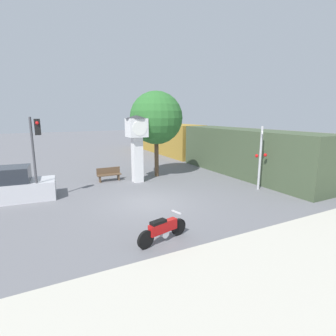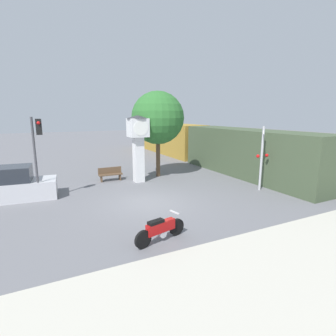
% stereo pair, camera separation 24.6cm
% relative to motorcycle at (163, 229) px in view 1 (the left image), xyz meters
% --- Properties ---
extents(ground_plane, '(120.00, 120.00, 0.00)m').
position_rel_motorcycle_xyz_m(ground_plane, '(1.19, 4.08, -0.46)').
color(ground_plane, slate).
extents(sidewalk_strip, '(36.00, 6.00, 0.10)m').
position_rel_motorcycle_xyz_m(sidewalk_strip, '(1.19, -4.00, -0.41)').
color(sidewalk_strip, '#BCB7A8').
rests_on(sidewalk_strip, ground_plane).
extents(motorcycle, '(2.14, 0.72, 0.96)m').
position_rel_motorcycle_xyz_m(motorcycle, '(0.00, 0.00, 0.00)').
color(motorcycle, black).
rests_on(motorcycle, ground_plane).
extents(clock_tower, '(1.43, 1.43, 4.42)m').
position_rel_motorcycle_xyz_m(clock_tower, '(2.23, 8.41, 2.49)').
color(clock_tower, white).
rests_on(clock_tower, ground_plane).
extents(freight_train, '(2.80, 26.16, 3.40)m').
position_rel_motorcycle_xyz_m(freight_train, '(10.14, 13.24, 1.24)').
color(freight_train, '#425138').
rests_on(freight_train, ground_plane).
extents(traffic_light, '(0.50, 0.35, 4.36)m').
position_rel_motorcycle_xyz_m(traffic_light, '(-3.73, 6.88, 2.53)').
color(traffic_light, '#47474C').
rests_on(traffic_light, ground_plane).
extents(railroad_crossing_signal, '(0.90, 0.82, 3.81)m').
position_rel_motorcycle_xyz_m(railroad_crossing_signal, '(8.08, 3.30, 1.61)').
color(railroad_crossing_signal, '#B7B7BC').
rests_on(railroad_crossing_signal, ground_plane).
extents(street_tree, '(3.72, 3.72, 6.09)m').
position_rel_motorcycle_xyz_m(street_tree, '(4.05, 9.28, 3.75)').
color(street_tree, brown).
rests_on(street_tree, ground_plane).
extents(bench, '(1.60, 0.44, 0.92)m').
position_rel_motorcycle_xyz_m(bench, '(0.55, 9.47, 0.03)').
color(bench, brown).
rests_on(bench, ground_plane).
extents(parked_car, '(4.34, 2.16, 1.80)m').
position_rel_motorcycle_xyz_m(parked_car, '(-5.10, 7.76, 0.29)').
color(parked_car, silver).
rests_on(parked_car, ground_plane).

